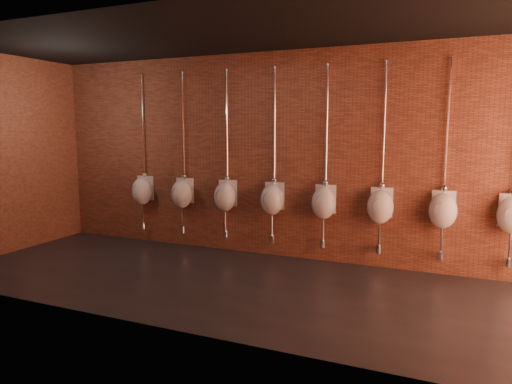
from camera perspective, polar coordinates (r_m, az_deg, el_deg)
ground at (r=6.06m, az=-1.12°, el=-11.60°), size 8.50×8.50×0.00m
room_shell at (r=5.71m, az=-1.17°, el=7.80°), size 8.54×3.04×3.22m
urinal_0 at (r=8.33m, az=-14.03°, el=0.20°), size 0.40×0.36×2.72m
urinal_1 at (r=7.86m, az=-9.23°, el=-0.11°), size 0.40×0.36×2.72m
urinal_2 at (r=7.46m, az=-3.87°, el=-0.46°), size 0.40×0.36×2.72m
urinal_3 at (r=7.13m, az=2.05°, el=-0.84°), size 0.40×0.36×2.72m
urinal_4 at (r=6.88m, az=8.48°, el=-1.25°), size 0.40×0.36×2.72m
urinal_5 at (r=6.72m, az=15.29°, el=-1.66°), size 0.40×0.36×2.72m
urinal_6 at (r=6.67m, az=22.33°, el=-2.06°), size 0.40×0.36×2.72m
urinal_7 at (r=6.71m, az=29.38°, el=-2.42°), size 0.40×0.36×2.72m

